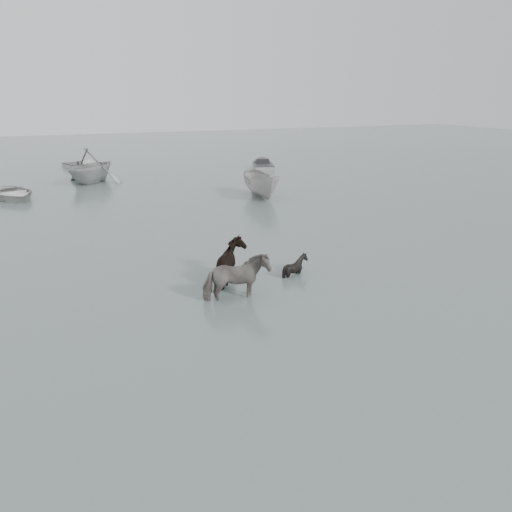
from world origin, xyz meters
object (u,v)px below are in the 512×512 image
(rowboat_lead, at_px, (12,191))
(pony_pinto, at_px, (236,273))
(pony_black, at_px, (295,259))
(pony_dark, at_px, (233,256))

(rowboat_lead, bearing_deg, pony_pinto, -87.78)
(pony_pinto, distance_m, pony_black, 3.09)
(pony_pinto, height_order, rowboat_lead, pony_pinto)
(rowboat_lead, bearing_deg, pony_dark, -84.75)
(pony_dark, bearing_deg, rowboat_lead, 26.17)
(pony_pinto, bearing_deg, rowboat_lead, 22.92)
(pony_pinto, bearing_deg, pony_black, -60.82)
(pony_pinto, bearing_deg, pony_dark, -14.18)
(pony_pinto, relative_size, pony_black, 1.85)
(pony_black, bearing_deg, pony_dark, 104.17)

